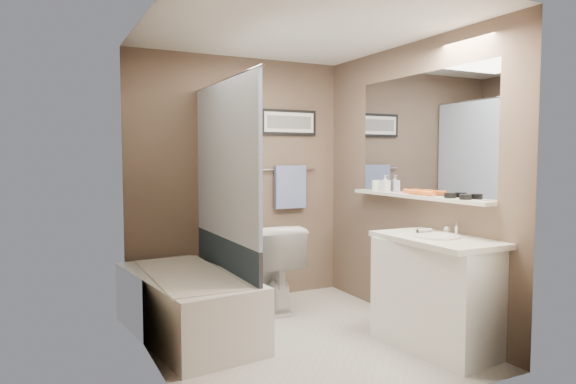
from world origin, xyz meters
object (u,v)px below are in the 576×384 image
bathtub (187,305)px  candle_bowl_far (450,195)px  toilet (270,266)px  glass_jar (376,185)px  hair_brush_front (426,193)px  soap_bottle (385,183)px  vanity (437,295)px  candle_bowl_near (466,197)px  hair_brush_back (412,192)px

bathtub → candle_bowl_far: size_ratio=16.67×
toilet → glass_jar: glass_jar is taller
hair_brush_front → soap_bottle: 0.54m
bathtub → candle_bowl_far: (1.79, -1.00, 0.89)m
hair_brush_front → glass_jar: 0.67m
vanity → glass_jar: size_ratio=9.00×
candle_bowl_far → candle_bowl_near: bearing=-90.0°
hair_brush_back → soap_bottle: soap_bottle is taller
candle_bowl_far → bathtub: bearing=150.7°
bathtub → hair_brush_back: bearing=-24.8°
hair_brush_back → soap_bottle: (0.00, 0.37, 0.05)m
vanity → bathtub: bearing=139.2°
candle_bowl_near → soap_bottle: 0.96m
hair_brush_back → soap_bottle: bearing=90.0°
candle_bowl_far → soap_bottle: bearing=90.0°
candle_bowl_near → candle_bowl_far: same height
bathtub → hair_brush_front: size_ratio=6.82×
hair_brush_front → hair_brush_back: same height
bathtub → vanity: size_ratio=1.67×
bathtub → hair_brush_back: hair_brush_back is taller
hair_brush_front → candle_bowl_near: bearing=-90.0°
hair_brush_front → bathtub: bearing=157.8°
candle_bowl_far → hair_brush_back: (0.00, 0.44, 0.00)m
hair_brush_front → vanity: bearing=-117.7°
candle_bowl_far → glass_jar: 0.94m
glass_jar → bathtub: bearing=178.1°
candle_bowl_near → hair_brush_back: (0.00, 0.59, 0.00)m
glass_jar → soap_bottle: (0.00, -0.13, 0.02)m
vanity → candle_bowl_near: candle_bowl_near is taller
vanity → toilet: bearing=108.3°
toilet → soap_bottle: size_ratio=5.39×
glass_jar → hair_brush_back: bearing=-90.0°
vanity → candle_bowl_near: (0.19, -0.08, 0.73)m
vanity → hair_brush_back: 0.92m
hair_brush_front → candle_bowl_far: bearing=-90.0°
hair_brush_back → soap_bottle: size_ratio=1.47×
candle_bowl_near → glass_jar: bearing=90.0°
toilet → hair_brush_back: (0.88, -0.96, 0.73)m
bathtub → toilet: size_ratio=1.86×
glass_jar → candle_bowl_near: bearing=-90.0°
toilet → candle_bowl_far: size_ratio=8.96×
toilet → hair_brush_front: bearing=133.0°
bathtub → vanity: 1.94m
candle_bowl_near → hair_brush_front: bearing=90.0°
toilet → candle_bowl_near: bearing=124.5°
vanity → candle_bowl_near: size_ratio=10.00×
toilet → bathtub: bearing=28.7°
candle_bowl_far → hair_brush_front: 0.27m
candle_bowl_far → hair_brush_back: 0.44m
bathtub → hair_brush_front: 2.12m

